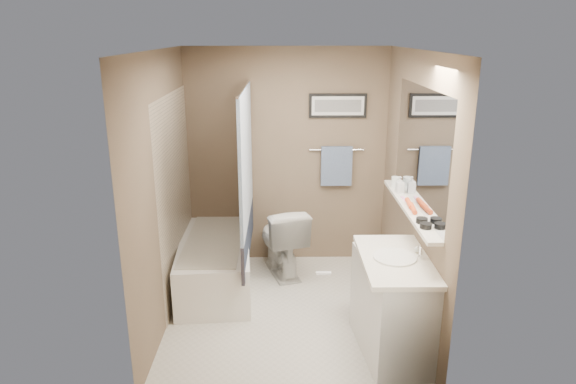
{
  "coord_description": "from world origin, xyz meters",
  "views": [
    {
      "loc": [
        -0.06,
        -4.29,
        2.54
      ],
      "look_at": [
        0.0,
        0.15,
        1.15
      ],
      "focal_mm": 32.0,
      "sensor_mm": 36.0,
      "label": 1
    }
  ],
  "objects_px": {
    "bathtub": "(215,263)",
    "hair_brush_front": "(413,208)",
    "soap_bottle": "(400,185)",
    "toilet": "(281,240)",
    "vanity": "(394,308)",
    "candle_bowl_far": "(422,220)",
    "glass_jar": "(396,182)",
    "candle_bowl_near": "(426,226)",
    "hair_brush_back": "(409,203)"
  },
  "relations": [
    {
      "from": "toilet",
      "to": "hair_brush_front",
      "type": "bearing_deg",
      "value": 117.39
    },
    {
      "from": "hair_brush_back",
      "to": "glass_jar",
      "type": "height_order",
      "value": "glass_jar"
    },
    {
      "from": "candle_bowl_near",
      "to": "hair_brush_back",
      "type": "height_order",
      "value": "hair_brush_back"
    },
    {
      "from": "candle_bowl_near",
      "to": "vanity",
      "type": "bearing_deg",
      "value": 161.56
    },
    {
      "from": "hair_brush_back",
      "to": "toilet",
      "type": "bearing_deg",
      "value": 137.49
    },
    {
      "from": "candle_bowl_near",
      "to": "hair_brush_back",
      "type": "distance_m",
      "value": 0.52
    },
    {
      "from": "hair_brush_front",
      "to": "soap_bottle",
      "type": "relative_size",
      "value": 1.43
    },
    {
      "from": "candle_bowl_far",
      "to": "hair_brush_back",
      "type": "height_order",
      "value": "hair_brush_back"
    },
    {
      "from": "candle_bowl_near",
      "to": "soap_bottle",
      "type": "height_order",
      "value": "soap_bottle"
    },
    {
      "from": "candle_bowl_near",
      "to": "hair_brush_front",
      "type": "relative_size",
      "value": 0.41
    },
    {
      "from": "hair_brush_front",
      "to": "soap_bottle",
      "type": "height_order",
      "value": "soap_bottle"
    },
    {
      "from": "candle_bowl_far",
      "to": "hair_brush_front",
      "type": "height_order",
      "value": "hair_brush_front"
    },
    {
      "from": "candle_bowl_far",
      "to": "soap_bottle",
      "type": "height_order",
      "value": "soap_bottle"
    },
    {
      "from": "toilet",
      "to": "soap_bottle",
      "type": "bearing_deg",
      "value": 133.6
    },
    {
      "from": "bathtub",
      "to": "vanity",
      "type": "xyz_separation_m",
      "value": [
        1.6,
        -1.18,
        0.15
      ]
    },
    {
      "from": "hair_brush_front",
      "to": "candle_bowl_near",
      "type": "bearing_deg",
      "value": -90.0
    },
    {
      "from": "hair_brush_back",
      "to": "glass_jar",
      "type": "bearing_deg",
      "value": 90.0
    },
    {
      "from": "candle_bowl_near",
      "to": "candle_bowl_far",
      "type": "distance_m",
      "value": 0.11
    },
    {
      "from": "candle_bowl_near",
      "to": "candle_bowl_far",
      "type": "height_order",
      "value": "same"
    },
    {
      "from": "toilet",
      "to": "bathtub",
      "type": "bearing_deg",
      "value": 5.76
    },
    {
      "from": "toilet",
      "to": "glass_jar",
      "type": "height_order",
      "value": "glass_jar"
    },
    {
      "from": "hair_brush_front",
      "to": "soap_bottle",
      "type": "bearing_deg",
      "value": 90.0
    },
    {
      "from": "bathtub",
      "to": "candle_bowl_far",
      "type": "distance_m",
      "value": 2.29
    },
    {
      "from": "glass_jar",
      "to": "vanity",
      "type": "bearing_deg",
      "value": -100.29
    },
    {
      "from": "vanity",
      "to": "glass_jar",
      "type": "distance_m",
      "value": 1.29
    },
    {
      "from": "soap_bottle",
      "to": "bathtub",
      "type": "bearing_deg",
      "value": 169.21
    },
    {
      "from": "vanity",
      "to": "soap_bottle",
      "type": "relative_size",
      "value": 5.87
    },
    {
      "from": "candle_bowl_far",
      "to": "glass_jar",
      "type": "relative_size",
      "value": 0.9
    },
    {
      "from": "toilet",
      "to": "vanity",
      "type": "xyz_separation_m",
      "value": [
        0.91,
        -1.47,
        0.01
      ]
    },
    {
      "from": "candle_bowl_near",
      "to": "glass_jar",
      "type": "height_order",
      "value": "glass_jar"
    },
    {
      "from": "hair_brush_front",
      "to": "hair_brush_back",
      "type": "height_order",
      "value": "same"
    },
    {
      "from": "bathtub",
      "to": "hair_brush_front",
      "type": "bearing_deg",
      "value": -29.79
    },
    {
      "from": "bathtub",
      "to": "candle_bowl_far",
      "type": "relative_size",
      "value": 16.67
    },
    {
      "from": "bathtub",
      "to": "hair_brush_front",
      "type": "distance_m",
      "value": 2.17
    },
    {
      "from": "toilet",
      "to": "vanity",
      "type": "bearing_deg",
      "value": 105.14
    },
    {
      "from": "hair_brush_back",
      "to": "soap_bottle",
      "type": "bearing_deg",
      "value": 90.0
    },
    {
      "from": "hair_brush_front",
      "to": "soap_bottle",
      "type": "xyz_separation_m",
      "value": [
        0.0,
        0.51,
        0.05
      ]
    },
    {
      "from": "hair_brush_back",
      "to": "soap_bottle",
      "type": "distance_m",
      "value": 0.38
    },
    {
      "from": "bathtub",
      "to": "hair_brush_front",
      "type": "xyz_separation_m",
      "value": [
        1.79,
        -0.85,
        0.89
      ]
    },
    {
      "from": "toilet",
      "to": "candle_bowl_far",
      "type": "bearing_deg",
      "value": 111.08
    },
    {
      "from": "hair_brush_front",
      "to": "hair_brush_back",
      "type": "relative_size",
      "value": 1.0
    },
    {
      "from": "candle_bowl_far",
      "to": "toilet",
      "type": "bearing_deg",
      "value": 127.78
    },
    {
      "from": "toilet",
      "to": "hair_brush_front",
      "type": "height_order",
      "value": "hair_brush_front"
    },
    {
      "from": "bathtub",
      "to": "soap_bottle",
      "type": "height_order",
      "value": "soap_bottle"
    },
    {
      "from": "toilet",
      "to": "hair_brush_front",
      "type": "distance_m",
      "value": 1.74
    },
    {
      "from": "bathtub",
      "to": "soap_bottle",
      "type": "distance_m",
      "value": 2.05
    },
    {
      "from": "bathtub",
      "to": "hair_brush_front",
      "type": "relative_size",
      "value": 6.82
    },
    {
      "from": "bathtub",
      "to": "vanity",
      "type": "relative_size",
      "value": 1.67
    },
    {
      "from": "hair_brush_back",
      "to": "glass_jar",
      "type": "distance_m",
      "value": 0.56
    },
    {
      "from": "bathtub",
      "to": "candle_bowl_near",
      "type": "height_order",
      "value": "candle_bowl_near"
    }
  ]
}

